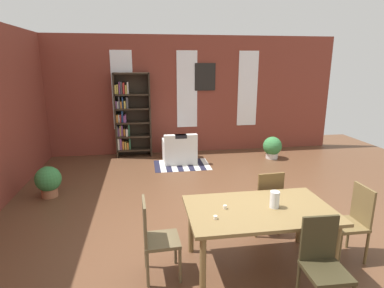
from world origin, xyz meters
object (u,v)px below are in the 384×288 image
at_px(dining_chair_head_right, 352,220).
at_px(armchair_white, 179,151).
at_px(dining_chair_far_right, 266,200).
at_px(dining_chair_head_left, 155,236).
at_px(bookshelf_tall, 130,115).
at_px(dining_table, 259,215).
at_px(vase_on_table, 275,200).
at_px(dining_chair_near_right, 323,262).
at_px(potted_plant_corner, 48,180).
at_px(potted_plant_by_shelf, 272,147).

height_order(dining_chair_head_right, armchair_white, dining_chair_head_right).
bearing_deg(armchair_white, dining_chair_far_right, -76.88).
height_order(dining_chair_far_right, armchair_white, dining_chair_far_right).
distance_m(dining_chair_head_right, dining_chair_head_left, 2.46).
xyz_separation_m(bookshelf_tall, armchair_white, (1.20, -0.69, -0.82)).
bearing_deg(dining_chair_head_left, dining_chair_head_right, 0.06).
distance_m(dining_table, vase_on_table, 0.26).
xyz_separation_m(dining_chair_near_right, bookshelf_tall, (-2.04, 5.77, 0.59)).
height_order(armchair_white, potted_plant_corner, armchair_white).
distance_m(dining_table, dining_chair_near_right, 0.85).
relative_size(dining_chair_far_right, bookshelf_tall, 0.44).
height_order(vase_on_table, potted_plant_corner, vase_on_table).
height_order(vase_on_table, dining_chair_head_right, vase_on_table).
bearing_deg(vase_on_table, potted_plant_by_shelf, 67.14).
bearing_deg(dining_chair_far_right, dining_table, -117.82).
xyz_separation_m(dining_chair_head_left, potted_plant_corner, (-1.85, 2.56, -0.20)).
distance_m(dining_chair_head_right, potted_plant_by_shelf, 4.29).
xyz_separation_m(vase_on_table, dining_chair_far_right, (0.21, 0.74, -0.35)).
distance_m(dining_chair_head_left, potted_plant_by_shelf, 5.30).
bearing_deg(potted_plant_by_shelf, vase_on_table, -112.86).
relative_size(dining_table, armchair_white, 2.08).
xyz_separation_m(dining_chair_head_right, dining_chair_near_right, (-0.84, -0.74, 0.00)).
bearing_deg(dining_chair_head_right, bookshelf_tall, 119.79).
distance_m(dining_table, dining_chair_head_right, 1.24).
bearing_deg(dining_chair_near_right, vase_on_table, 105.81).
height_order(dining_table, potted_plant_corner, dining_table).
xyz_separation_m(dining_chair_head_right, potted_plant_by_shelf, (0.73, 4.23, -0.21)).
bearing_deg(dining_chair_head_left, armchair_white, 79.84).
bearing_deg(bookshelf_tall, dining_chair_far_right, -64.56).
xyz_separation_m(potted_plant_by_shelf, potted_plant_corner, (-5.04, -1.67, 0.01)).
height_order(dining_chair_head_right, dining_chair_far_right, same).
bearing_deg(potted_plant_corner, dining_chair_head_right, -30.72).
xyz_separation_m(dining_chair_far_right, bookshelf_tall, (-2.04, 4.29, 0.59)).
xyz_separation_m(vase_on_table, armchair_white, (-0.63, 4.34, -0.58)).
relative_size(dining_chair_head_left, potted_plant_corner, 1.64).
height_order(dining_chair_near_right, dining_chair_far_right, same).
relative_size(vase_on_table, dining_chair_near_right, 0.21).
distance_m(dining_chair_far_right, bookshelf_tall, 4.79).
bearing_deg(dining_table, armchair_white, 95.92).
height_order(bookshelf_tall, potted_plant_by_shelf, bookshelf_tall).
height_order(dining_chair_near_right, armchair_white, dining_chair_near_right).
bearing_deg(dining_chair_far_right, potted_plant_by_shelf, 65.76).
bearing_deg(vase_on_table, dining_chair_far_right, 74.01).
bearing_deg(potted_plant_by_shelf, dining_chair_near_right, -107.59).
xyz_separation_m(bookshelf_tall, potted_plant_corner, (-1.43, -2.47, -0.78)).
relative_size(dining_chair_head_right, potted_plant_by_shelf, 1.66).
xyz_separation_m(dining_table, dining_chair_near_right, (0.39, -0.74, -0.16)).
bearing_deg(bookshelf_tall, potted_plant_corner, -120.08).
height_order(dining_chair_head_left, dining_chair_far_right, same).
height_order(dining_chair_head_left, potted_plant_corner, dining_chair_head_left).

